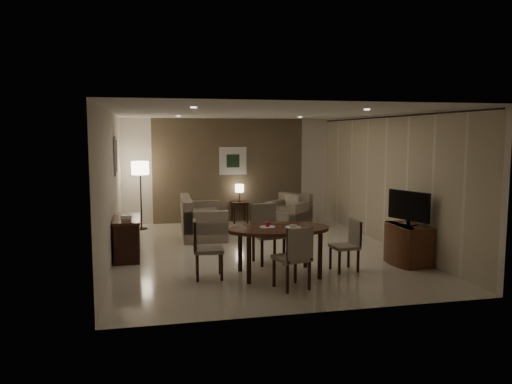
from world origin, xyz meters
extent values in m
cube|color=beige|center=(0.00, 0.00, 0.00)|extent=(5.50, 7.00, 0.00)
cube|color=white|center=(0.00, 0.00, 2.70)|extent=(5.50, 7.00, 0.00)
cube|color=brown|center=(0.00, 3.50, 1.35)|extent=(5.50, 0.00, 2.70)
cube|color=silver|center=(-2.75, 0.00, 1.35)|extent=(0.00, 7.00, 2.70)
cube|color=silver|center=(2.75, 0.00, 1.35)|extent=(0.00, 7.00, 2.70)
cube|color=brown|center=(0.00, 3.48, 1.35)|extent=(3.96, 0.03, 2.70)
cylinder|color=black|center=(2.68, 0.00, 2.64)|extent=(0.03, 6.80, 0.03)
cube|color=silver|center=(0.10, 3.46, 1.60)|extent=(0.72, 0.03, 0.72)
cube|color=#1C311B|center=(0.10, 3.44, 1.60)|extent=(0.34, 0.01, 0.34)
cube|color=silver|center=(-2.72, 1.20, 1.85)|extent=(0.03, 0.60, 0.80)
cube|color=gray|center=(-2.71, 1.20, 1.85)|extent=(0.01, 0.46, 0.64)
cylinder|color=white|center=(-1.40, -1.80, 2.69)|extent=(0.10, 0.10, 0.01)
cylinder|color=white|center=(1.40, -1.80, 2.69)|extent=(0.10, 0.10, 0.01)
cylinder|color=white|center=(-1.40, 1.80, 2.69)|extent=(0.10, 0.10, 0.01)
cylinder|color=white|center=(1.40, 1.80, 2.69)|extent=(0.10, 0.10, 0.01)
cylinder|color=white|center=(-0.22, -1.67, 0.79)|extent=(0.26, 0.26, 0.02)
cylinder|color=white|center=(0.18, -1.77, 0.79)|extent=(0.26, 0.26, 0.02)
sphere|color=#B61443|center=(-0.22, -1.67, 0.84)|extent=(0.09, 0.09, 0.09)
cube|color=white|center=(0.18, -1.77, 0.81)|extent=(0.12, 0.08, 0.03)
cylinder|color=#38301F|center=(0.23, 2.03, 0.01)|extent=(1.19, 1.19, 0.01)
camera|label=1|loc=(-2.12, -9.40, 2.29)|focal=35.00mm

